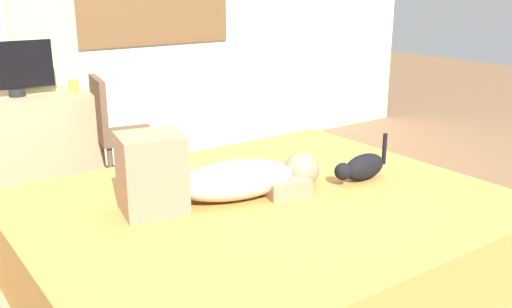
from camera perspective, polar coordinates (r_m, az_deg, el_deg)
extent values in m
plane|color=brown|center=(2.79, 4.58, -14.44)|extent=(16.00, 16.00, 0.00)
cube|color=#997A56|center=(2.76, 0.76, -13.03)|extent=(2.14, 1.75, 0.14)
cube|color=olive|center=(2.64, 0.78, -8.30)|extent=(2.08, 1.70, 0.36)
ellipsoid|color=#CCB299|center=(2.57, -2.07, -2.61)|extent=(0.60, 0.36, 0.17)
sphere|color=#8C664C|center=(2.71, 4.58, -1.61)|extent=(0.17, 0.17, 0.17)
cube|color=#8C664C|center=(2.43, -10.40, -1.93)|extent=(0.30, 0.29, 0.34)
cube|color=#8C664C|center=(2.67, 2.31, -2.87)|extent=(0.25, 0.31, 0.08)
ellipsoid|color=black|center=(2.86, 10.78, -1.28)|extent=(0.27, 0.13, 0.13)
sphere|color=black|center=(2.75, 8.71, -1.73)|extent=(0.08, 0.08, 0.08)
cylinder|color=black|center=(2.96, 12.73, 0.51)|extent=(0.02, 0.02, 0.16)
cube|color=#997A56|center=(4.05, -22.29, 0.20)|extent=(0.90, 0.56, 0.74)
cylinder|color=black|center=(3.96, -22.80, 5.70)|extent=(0.10, 0.10, 0.05)
cube|color=black|center=(3.93, -23.09, 8.19)|extent=(0.48, 0.04, 0.30)
cylinder|color=gold|center=(3.94, -17.77, 6.46)|extent=(0.06, 0.06, 0.09)
cylinder|color=#4C3828|center=(4.13, -10.97, -0.65)|extent=(0.04, 0.04, 0.44)
cylinder|color=#4C3828|center=(3.85, -9.82, -1.89)|extent=(0.04, 0.04, 0.44)
cylinder|color=#4C3828|center=(4.07, -15.11, -1.20)|extent=(0.04, 0.04, 0.44)
cylinder|color=#4C3828|center=(3.79, -14.25, -2.50)|extent=(0.04, 0.04, 0.44)
cube|color=#4C3828|center=(3.89, -12.76, 1.82)|extent=(0.44, 0.44, 0.04)
cube|color=#4C3828|center=(3.81, -15.46, 4.56)|extent=(0.11, 0.38, 0.38)
cube|color=#ADCC75|center=(4.24, -20.73, 13.33)|extent=(0.44, 0.06, 2.51)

